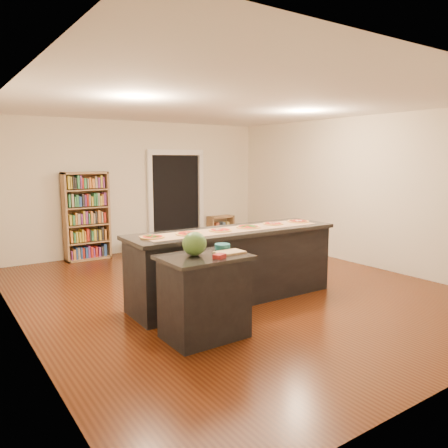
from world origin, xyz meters
TOP-DOWN VIEW (x-y plane):
  - room at (0.00, 0.00)m, footprint 6.00×7.00m
  - doorway at (0.90, 3.46)m, footprint 1.40×0.09m
  - kitchen_island at (-0.26, -0.44)m, footprint 3.11×0.84m
  - side_counter at (-1.32, -1.34)m, footprint 0.96×0.70m
  - bookshelf at (-1.20, 3.29)m, footprint 0.88×0.31m
  - low_shelf at (2.03, 3.31)m, footprint 0.64×0.27m
  - waste_bin at (-0.40, 3.22)m, footprint 0.22×0.22m
  - kraft_paper at (-0.26, -0.45)m, footprint 2.71×0.52m
  - watermelon at (-1.41, -1.29)m, footprint 0.27×0.27m
  - cutting_board at (-1.02, -1.41)m, footprint 0.33×0.22m
  - package_red at (-1.26, -1.55)m, footprint 0.16×0.14m
  - package_teal at (-0.98, -1.20)m, footprint 0.18×0.18m
  - pizza_a at (-1.50, -0.41)m, footprint 0.30×0.30m
  - pizza_b at (-1.01, -0.46)m, footprint 0.34×0.34m
  - pizza_c at (-0.51, -0.46)m, footprint 0.34×0.34m
  - pizza_d at (-0.02, -0.44)m, footprint 0.35×0.35m
  - pizza_e at (0.48, -0.41)m, footprint 0.33×0.33m
  - pizza_f at (0.98, -0.43)m, footprint 0.33×0.33m

SIDE VIEW (x-z plane):
  - waste_bin at x=-0.40m, z-range 0.00..0.32m
  - low_shelf at x=2.03m, z-range 0.00..0.64m
  - side_counter at x=-1.32m, z-range 0.00..0.96m
  - kitchen_island at x=-0.26m, z-range 0.00..1.03m
  - bookshelf at x=-1.20m, z-range 0.00..1.75m
  - cutting_board at x=-1.02m, z-range 0.95..0.97m
  - package_red at x=-1.26m, z-range 0.95..1.00m
  - package_teal at x=-0.98m, z-range 0.95..1.02m
  - kraft_paper at x=-0.26m, z-range 1.03..1.03m
  - pizza_a at x=-1.50m, z-range 1.03..1.05m
  - pizza_b at x=-1.01m, z-range 1.03..1.05m
  - pizza_c at x=-0.51m, z-range 1.03..1.05m
  - pizza_d at x=-0.02m, z-range 1.03..1.05m
  - pizza_e at x=0.48m, z-range 1.03..1.05m
  - pizza_f at x=0.98m, z-range 1.03..1.05m
  - watermelon at x=-1.41m, z-range 0.95..1.22m
  - doorway at x=0.90m, z-range 0.10..2.31m
  - room at x=0.00m, z-range 0.00..2.80m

